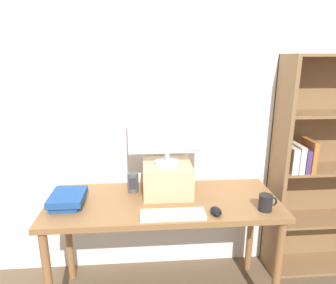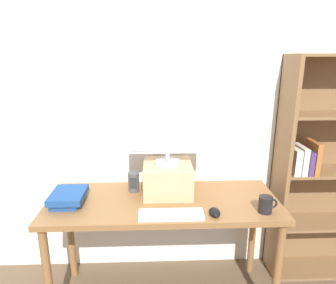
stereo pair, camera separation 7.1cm
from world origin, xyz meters
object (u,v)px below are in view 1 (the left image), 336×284
object	(u,v)px
bookshelf_unit	(328,167)
computer_mouse	(216,211)
desk	(164,212)
desk_speaker	(133,182)
coffee_mug	(266,203)
computer_monitor	(167,132)
riser_box	(167,178)
keyboard	(173,214)
book_stack	(67,199)

from	to	relation	value
bookshelf_unit	computer_mouse	bearing A→B (deg)	-154.19
desk	desk_speaker	distance (m)	0.29
coffee_mug	computer_monitor	bearing A→B (deg)	152.69
computer_mouse	coffee_mug	world-z (taller)	coffee_mug
bookshelf_unit	coffee_mug	distance (m)	0.81
desk_speaker	computer_monitor	bearing A→B (deg)	-6.67
riser_box	desk	bearing A→B (deg)	-106.20
riser_box	coffee_mug	world-z (taller)	riser_box
riser_box	computer_mouse	distance (m)	0.42
bookshelf_unit	computer_monitor	world-z (taller)	bookshelf_unit
bookshelf_unit	computer_mouse	world-z (taller)	bookshelf_unit
keyboard	coffee_mug	size ratio (longest dim) A/B	3.32
bookshelf_unit	computer_monitor	bearing A→B (deg)	-172.91
keyboard	book_stack	xyz separation A→B (m)	(-0.64, 0.19, 0.03)
desk	keyboard	bearing A→B (deg)	-78.91
bookshelf_unit	desk_speaker	xyz separation A→B (m)	(-1.47, -0.13, -0.02)
riser_box	coffee_mug	size ratio (longest dim) A/B	2.86
book_stack	desk	bearing A→B (deg)	1.96
keyboard	book_stack	size ratio (longest dim) A/B	1.52
computer_mouse	book_stack	size ratio (longest dim) A/B	0.42
bookshelf_unit	keyboard	world-z (taller)	bookshelf_unit
riser_box	keyboard	bearing A→B (deg)	-88.54
keyboard	coffee_mug	xyz separation A→B (m)	(0.57, 0.03, 0.04)
keyboard	desk_speaker	xyz separation A→B (m)	(-0.24, 0.35, 0.06)
riser_box	book_stack	distance (m)	0.65
riser_box	desk_speaker	bearing A→B (deg)	173.70
desk	computer_mouse	bearing A→B (deg)	-34.44
keyboard	riser_box	bearing A→B (deg)	91.46
computer_monitor	book_stack	world-z (taller)	computer_monitor
keyboard	desk_speaker	size ratio (longest dim) A/B	2.77
computer_monitor	riser_box	bearing A→B (deg)	90.00
desk	riser_box	bearing A→B (deg)	73.80
desk	bookshelf_unit	bearing A→B (deg)	11.86
desk	riser_box	distance (m)	0.23
coffee_mug	desk_speaker	bearing A→B (deg)	158.15
computer_monitor	computer_mouse	bearing A→B (deg)	-50.19
riser_box	desk_speaker	size ratio (longest dim) A/B	2.39
computer_mouse	bookshelf_unit	bearing A→B (deg)	25.81
desk_speaker	computer_mouse	bearing A→B (deg)	-34.73
bookshelf_unit	computer_mouse	size ratio (longest dim) A/B	16.12
riser_box	computer_monitor	bearing A→B (deg)	-90.00
computer_monitor	keyboard	world-z (taller)	computer_monitor
keyboard	computer_monitor	bearing A→B (deg)	91.46
desk	keyboard	size ratio (longest dim) A/B	3.94
keyboard	book_stack	distance (m)	0.67
riser_box	computer_mouse	bearing A→B (deg)	-50.33
desk	riser_box	size ratio (longest dim) A/B	4.58
computer_monitor	book_stack	xyz separation A→B (m)	(-0.64, -0.13, -0.38)
computer_monitor	book_stack	size ratio (longest dim) A/B	2.04
book_stack	desk_speaker	xyz separation A→B (m)	(0.40, 0.16, 0.03)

